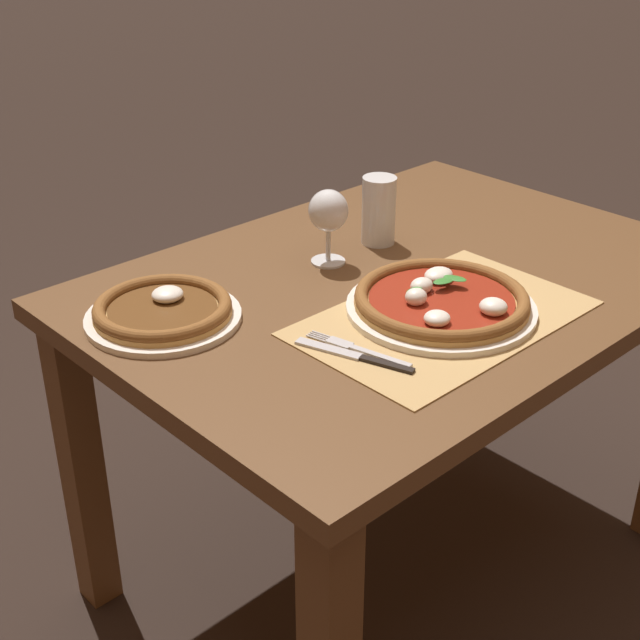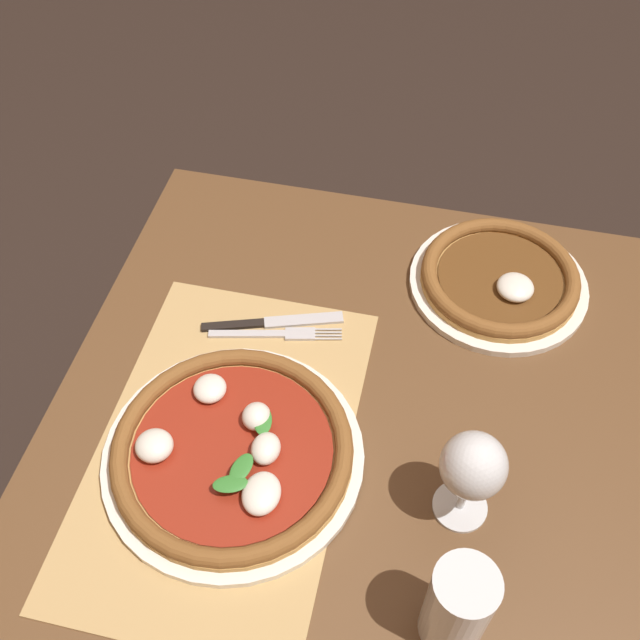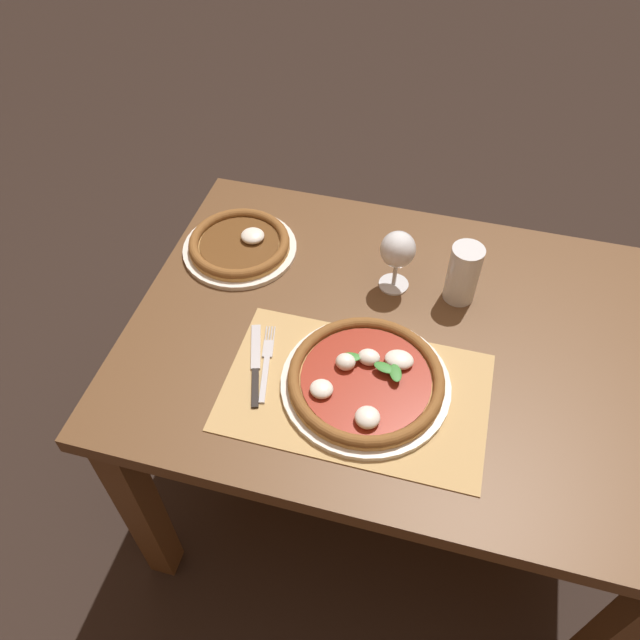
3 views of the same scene
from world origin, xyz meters
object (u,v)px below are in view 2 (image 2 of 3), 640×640
at_px(pizza_far, 500,279).
at_px(wine_glass, 473,468).
at_px(pizza_near, 232,451).
at_px(fork, 276,334).
at_px(knife, 273,322).
at_px(pint_glass, 457,607).

bearing_deg(pizza_far, wine_glass, -3.02).
xyz_separation_m(pizza_near, fork, (-0.21, 0.00, -0.02)).
xyz_separation_m(pizza_far, fork, (0.17, -0.32, -0.01)).
relative_size(pizza_near, wine_glass, 2.23).
relative_size(wine_glass, knife, 0.74).
distance_m(pint_glass, knife, 0.50).
bearing_deg(pint_glass, knife, -141.13).
distance_m(wine_glass, fork, 0.38).
bearing_deg(knife, wine_glass, 52.55).
bearing_deg(pizza_near, pint_glass, 63.22).
distance_m(pizza_near, pint_glass, 0.34).
bearing_deg(pint_glass, wine_glass, -178.75).
distance_m(pint_glass, fork, 0.48).
xyz_separation_m(pizza_far, pint_glass, (0.54, -0.02, 0.05)).
relative_size(pizza_near, pint_glass, 2.38).
relative_size(wine_glass, pint_glass, 1.07).
bearing_deg(pizza_far, pint_glass, -1.83).
relative_size(wine_glass, fork, 0.78).
height_order(pizza_far, pint_glass, pint_glass).
bearing_deg(knife, pizza_near, 1.91).
xyz_separation_m(pizza_far, knife, (0.15, -0.33, -0.01)).
distance_m(pizza_far, fork, 0.36).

